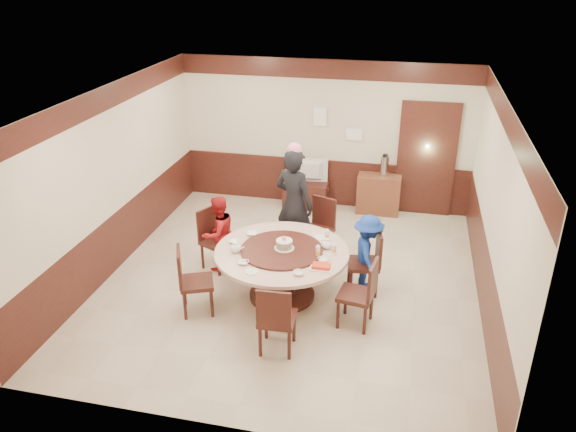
% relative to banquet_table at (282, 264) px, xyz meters
% --- Properties ---
extents(room, '(6.00, 6.04, 2.84)m').
position_rel_banquet_table_xyz_m(room, '(0.04, 0.47, 0.55)').
color(room, '#C3B19C').
rests_on(room, ground).
extents(banquet_table, '(1.88, 1.88, 0.78)m').
position_rel_banquet_table_xyz_m(banquet_table, '(0.00, 0.00, 0.00)').
color(banquet_table, '#3A1712').
rests_on(banquet_table, ground).
extents(chair_0, '(0.53, 0.52, 0.97)m').
position_rel_banquet_table_xyz_m(chair_0, '(1.13, 0.41, -0.23)').
color(chair_0, '#3A1712').
rests_on(chair_0, ground).
extents(chair_1, '(0.56, 0.57, 0.97)m').
position_rel_banquet_table_xyz_m(chair_1, '(0.29, 1.31, -0.23)').
color(chair_1, '#3A1712').
rests_on(chair_1, ground).
extents(chair_2, '(0.59, 0.59, 0.97)m').
position_rel_banquet_table_xyz_m(chair_2, '(-1.18, 0.60, -0.23)').
color(chair_2, '#3A1712').
rests_on(chair_2, ground).
extents(chair_3, '(0.58, 0.58, 0.97)m').
position_rel_banquet_table_xyz_m(chair_3, '(-1.07, -0.61, -0.23)').
color(chair_3, '#3A1712').
rests_on(chair_3, ground).
extents(chair_4, '(0.46, 0.47, 0.97)m').
position_rel_banquet_table_xyz_m(chair_4, '(0.22, -1.19, -0.23)').
color(chair_4, '#3A1712').
rests_on(chair_4, ground).
extents(chair_5, '(0.51, 0.50, 0.97)m').
position_rel_banquet_table_xyz_m(chair_5, '(1.12, -0.44, -0.23)').
color(chair_5, '#3A1712').
rests_on(chair_5, ground).
extents(person_standing, '(0.79, 0.67, 1.84)m').
position_rel_banquet_table_xyz_m(person_standing, '(-0.08, 1.21, 0.39)').
color(person_standing, black).
rests_on(person_standing, ground).
extents(person_red, '(0.70, 0.74, 1.21)m').
position_rel_banquet_table_xyz_m(person_red, '(-1.14, 0.58, 0.07)').
color(person_red, '#A7161B').
rests_on(person_red, ground).
extents(person_blue, '(0.64, 0.86, 1.18)m').
position_rel_banquet_table_xyz_m(person_blue, '(1.16, 0.47, 0.06)').
color(person_blue, navy).
rests_on(person_blue, ground).
extents(birthday_cake, '(0.28, 0.28, 0.19)m').
position_rel_banquet_table_xyz_m(birthday_cake, '(0.03, 0.01, 0.31)').
color(birthday_cake, white).
rests_on(birthday_cake, banquet_table).
extents(teapot_left, '(0.17, 0.15, 0.13)m').
position_rel_banquet_table_xyz_m(teapot_left, '(-0.61, -0.18, 0.28)').
color(teapot_left, white).
rests_on(teapot_left, banquet_table).
extents(teapot_right, '(0.17, 0.15, 0.13)m').
position_rel_banquet_table_xyz_m(teapot_right, '(0.60, 0.20, 0.28)').
color(teapot_right, white).
rests_on(teapot_right, banquet_table).
extents(bowl_0, '(0.17, 0.17, 0.04)m').
position_rel_banquet_table_xyz_m(bowl_0, '(-0.53, 0.38, 0.24)').
color(bowl_0, white).
rests_on(bowl_0, banquet_table).
extents(bowl_1, '(0.15, 0.15, 0.05)m').
position_rel_banquet_table_xyz_m(bowl_1, '(0.36, -0.58, 0.24)').
color(bowl_1, white).
rests_on(bowl_1, banquet_table).
extents(bowl_2, '(0.14, 0.14, 0.04)m').
position_rel_banquet_table_xyz_m(bowl_2, '(-0.42, -0.47, 0.23)').
color(bowl_2, white).
rests_on(bowl_2, banquet_table).
extents(bowl_3, '(0.15, 0.15, 0.05)m').
position_rel_banquet_table_xyz_m(bowl_3, '(0.61, -0.18, 0.24)').
color(bowl_3, white).
rests_on(bowl_3, banquet_table).
extents(bowl_4, '(0.14, 0.14, 0.03)m').
position_rel_banquet_table_xyz_m(bowl_4, '(-0.73, 0.08, 0.23)').
color(bowl_4, white).
rests_on(bowl_4, banquet_table).
extents(saucer_near, '(0.18, 0.18, 0.01)m').
position_rel_banquet_table_xyz_m(saucer_near, '(-0.25, -0.65, 0.22)').
color(saucer_near, white).
rests_on(saucer_near, banquet_table).
extents(saucer_far, '(0.18, 0.18, 0.01)m').
position_rel_banquet_table_xyz_m(saucer_far, '(0.45, 0.50, 0.22)').
color(saucer_far, white).
rests_on(saucer_far, banquet_table).
extents(shrimp_platter, '(0.30, 0.20, 0.06)m').
position_rel_banquet_table_xyz_m(shrimp_platter, '(0.62, -0.37, 0.24)').
color(shrimp_platter, white).
rests_on(shrimp_platter, banquet_table).
extents(bottle_0, '(0.06, 0.06, 0.16)m').
position_rel_banquet_table_xyz_m(bottle_0, '(0.52, -0.06, 0.30)').
color(bottle_0, white).
rests_on(bottle_0, banquet_table).
extents(bottle_1, '(0.06, 0.06, 0.16)m').
position_rel_banquet_table_xyz_m(bottle_1, '(0.73, 0.04, 0.30)').
color(bottle_1, white).
rests_on(bottle_1, banquet_table).
extents(bottle_2, '(0.06, 0.06, 0.16)m').
position_rel_banquet_table_xyz_m(bottle_2, '(0.57, 0.45, 0.30)').
color(bottle_2, white).
rests_on(bottle_2, banquet_table).
extents(tv_stand, '(0.85, 0.45, 0.50)m').
position_rel_banquet_table_xyz_m(tv_stand, '(-0.27, 3.21, -0.28)').
color(tv_stand, '#3A1712').
rests_on(tv_stand, ground).
extents(television, '(0.82, 0.21, 0.47)m').
position_rel_banquet_table_xyz_m(television, '(-0.27, 3.21, 0.20)').
color(television, '#949497').
rests_on(television, tv_stand).
extents(side_cabinet, '(0.80, 0.40, 0.75)m').
position_rel_banquet_table_xyz_m(side_cabinet, '(1.12, 3.24, -0.16)').
color(side_cabinet, brown).
rests_on(side_cabinet, ground).
extents(thermos, '(0.15, 0.15, 0.38)m').
position_rel_banquet_table_xyz_m(thermos, '(1.19, 3.24, 0.41)').
color(thermos, silver).
rests_on(thermos, side_cabinet).
extents(notice_left, '(0.25, 0.00, 0.35)m').
position_rel_banquet_table_xyz_m(notice_left, '(-0.07, 3.42, 1.22)').
color(notice_left, white).
rests_on(notice_left, room).
extents(notice_right, '(0.30, 0.00, 0.22)m').
position_rel_banquet_table_xyz_m(notice_right, '(0.58, 3.42, 0.92)').
color(notice_right, white).
rests_on(notice_right, room).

